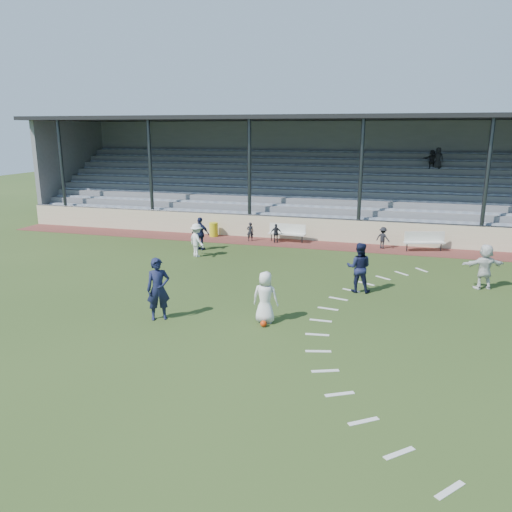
# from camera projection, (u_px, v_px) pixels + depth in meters

# --- Properties ---
(ground) EXTENTS (90.00, 90.00, 0.00)m
(ground) POSITION_uv_depth(u_px,v_px,m) (235.00, 312.00, 16.53)
(ground) COLOR #2A3E19
(ground) RESTS_ON ground
(cinder_track) EXTENTS (34.00, 2.00, 0.02)m
(cinder_track) POSITION_uv_depth(u_px,v_px,m) (298.00, 244.00, 26.30)
(cinder_track) COLOR #592723
(cinder_track) RESTS_ON ground
(retaining_wall) EXTENTS (34.00, 0.18, 1.20)m
(retaining_wall) POSITION_uv_depth(u_px,v_px,m) (302.00, 229.00, 27.14)
(retaining_wall) COLOR beige
(retaining_wall) RESTS_ON ground
(bench_left) EXTENTS (2.02, 0.56, 0.95)m
(bench_left) POSITION_uv_depth(u_px,v_px,m) (287.00, 231.00, 26.64)
(bench_left) COLOR silver
(bench_left) RESTS_ON cinder_track
(bench_right) EXTENTS (2.03, 1.04, 0.95)m
(bench_right) POSITION_uv_depth(u_px,v_px,m) (424.00, 239.00, 24.63)
(bench_right) COLOR silver
(bench_right) RESTS_ON cinder_track
(trash_bin) EXTENTS (0.49, 0.49, 0.78)m
(trash_bin) POSITION_uv_depth(u_px,v_px,m) (214.00, 229.00, 27.96)
(trash_bin) COLOR gold
(trash_bin) RESTS_ON cinder_track
(football) EXTENTS (0.20, 0.20, 0.20)m
(football) POSITION_uv_depth(u_px,v_px,m) (263.00, 324.00, 15.26)
(football) COLOR red
(football) RESTS_ON ground
(player_white_lead) EXTENTS (0.81, 0.53, 1.64)m
(player_white_lead) POSITION_uv_depth(u_px,v_px,m) (265.00, 297.00, 15.47)
(player_white_lead) COLOR silver
(player_white_lead) RESTS_ON ground
(player_navy_lead) EXTENTS (0.87, 0.79, 2.00)m
(player_navy_lead) POSITION_uv_depth(u_px,v_px,m) (158.00, 289.00, 15.67)
(player_navy_lead) COLOR #141837
(player_navy_lead) RESTS_ON ground
(player_navy_mid) EXTENTS (0.93, 0.74, 1.87)m
(player_navy_mid) POSITION_uv_depth(u_px,v_px,m) (359.00, 267.00, 18.37)
(player_navy_mid) COLOR #141837
(player_navy_mid) RESTS_ON ground
(player_white_wing) EXTENTS (1.17, 1.08, 1.58)m
(player_white_wing) POSITION_uv_depth(u_px,v_px,m) (197.00, 240.00, 23.50)
(player_white_wing) COLOR silver
(player_white_wing) RESTS_ON ground
(player_navy_wing) EXTENTS (1.01, 0.54, 1.65)m
(player_navy_wing) POSITION_uv_depth(u_px,v_px,m) (200.00, 234.00, 24.81)
(player_navy_wing) COLOR #141837
(player_navy_wing) RESTS_ON ground
(player_white_back) EXTENTS (1.69, 1.03, 1.73)m
(player_white_back) POSITION_uv_depth(u_px,v_px,m) (485.00, 266.00, 18.74)
(player_white_back) COLOR silver
(player_white_back) RESTS_ON ground
(sub_left_near) EXTENTS (0.43, 0.36, 1.01)m
(sub_left_near) POSITION_uv_depth(u_px,v_px,m) (250.00, 232.00, 26.83)
(sub_left_near) COLOR black
(sub_left_near) RESTS_ON cinder_track
(sub_left_far) EXTENTS (0.63, 0.38, 1.00)m
(sub_left_far) POSITION_uv_depth(u_px,v_px,m) (276.00, 233.00, 26.41)
(sub_left_far) COLOR black
(sub_left_far) RESTS_ON cinder_track
(sub_right) EXTENTS (0.81, 0.66, 1.09)m
(sub_right) POSITION_uv_depth(u_px,v_px,m) (383.00, 238.00, 25.11)
(sub_right) COLOR black
(sub_right) RESTS_ON cinder_track
(grandstand) EXTENTS (34.60, 9.00, 6.61)m
(grandstand) POSITION_uv_depth(u_px,v_px,m) (317.00, 190.00, 31.13)
(grandstand) COLOR slate
(grandstand) RESTS_ON ground
(penalty_arc) EXTENTS (3.89, 14.63, 0.01)m
(penalty_arc) POSITION_uv_depth(u_px,v_px,m) (362.00, 325.00, 15.42)
(penalty_arc) COLOR silver
(penalty_arc) RESTS_ON ground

